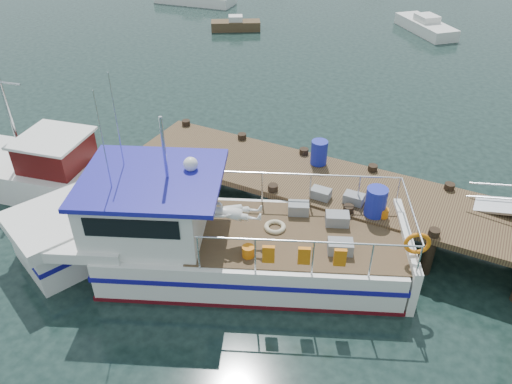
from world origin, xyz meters
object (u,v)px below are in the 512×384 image
at_px(work_boat, 37,170).
at_px(moored_b, 426,26).
at_px(lobster_boat, 202,237).
at_px(moored_rowboat, 236,25).

distance_m(work_boat, moored_b, 27.42).
bearing_deg(work_boat, lobster_boat, -17.67).
height_order(lobster_boat, work_boat, lobster_boat).
xyz_separation_m(lobster_boat, work_boat, (-7.62, 0.88, -0.31)).
bearing_deg(moored_b, moored_rowboat, -143.86).
bearing_deg(moored_rowboat, moored_b, 24.91).
bearing_deg(work_boat, moored_b, 60.06).
bearing_deg(lobster_boat, moored_rowboat, 93.45).
relative_size(lobster_boat, moored_b, 2.33).
bearing_deg(lobster_boat, work_boat, 150.47).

